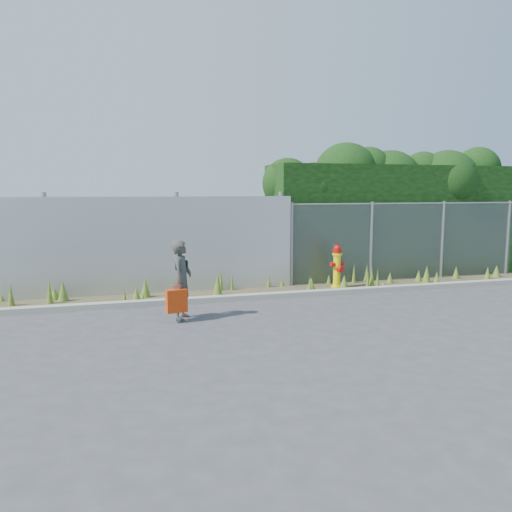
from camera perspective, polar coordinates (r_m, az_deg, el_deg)
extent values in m
plane|color=#3D3D40|center=(9.20, 4.19, -7.23)|extent=(80.00, 80.00, 0.00)
cube|color=gray|center=(10.85, 0.96, -4.60)|extent=(16.00, 0.22, 0.12)
cube|color=#463F28|center=(11.42, 0.09, -4.26)|extent=(16.00, 1.20, 0.01)
cone|color=#47681F|center=(10.85, -13.51, -4.34)|extent=(0.20, 0.20, 0.30)
cone|color=#47681F|center=(13.09, 12.55, -1.92)|extent=(0.16, 0.16, 0.46)
cone|color=#47681F|center=(12.52, 9.13, -2.77)|extent=(0.14, 0.14, 0.24)
cone|color=#47681F|center=(11.81, -27.04, -4.06)|extent=(0.14, 0.14, 0.27)
cone|color=#47681F|center=(11.34, 6.15, -3.41)|extent=(0.13, 0.13, 0.39)
cone|color=#47681F|center=(13.02, 15.06, -2.44)|extent=(0.17, 0.17, 0.28)
cone|color=#47681F|center=(13.47, 18.08, -2.21)|extent=(0.18, 0.18, 0.29)
cone|color=#47681F|center=(11.70, -2.76, -2.99)|extent=(0.08, 0.08, 0.41)
cone|color=#47681F|center=(11.14, -22.53, -3.85)|extent=(0.13, 0.13, 0.51)
cone|color=#47681F|center=(12.34, 12.66, -2.65)|extent=(0.10, 0.10, 0.39)
cone|color=#47681F|center=(12.17, 13.72, -2.58)|extent=(0.09, 0.09, 0.49)
cone|color=#47681F|center=(12.63, 8.34, -2.66)|extent=(0.12, 0.12, 0.24)
cone|color=#47681F|center=(11.11, -4.41, -3.36)|extent=(0.22, 0.22, 0.49)
cone|color=#47681F|center=(11.51, -22.05, -4.07)|extent=(0.22, 0.22, 0.27)
cone|color=#47681F|center=(11.66, -4.03, -2.74)|extent=(0.10, 0.10, 0.53)
cone|color=#47681F|center=(11.88, 10.04, -3.06)|extent=(0.23, 0.23, 0.36)
cone|color=#47681F|center=(12.99, 19.95, -2.48)|extent=(0.18, 0.18, 0.37)
cone|color=#47681F|center=(10.63, -12.81, -4.77)|extent=(0.10, 0.10, 0.22)
cone|color=#47681F|center=(11.29, -21.20, -3.80)|extent=(0.23, 0.23, 0.44)
cone|color=#47681F|center=(12.18, 14.33, -3.32)|extent=(0.21, 0.21, 0.19)
cone|color=#47681F|center=(14.39, 24.94, -1.83)|extent=(0.17, 0.17, 0.35)
cone|color=#47681F|center=(12.45, 13.08, -2.35)|extent=(0.14, 0.14, 0.49)
cone|color=#47681F|center=(13.36, 18.92, -2.00)|extent=(0.20, 0.20, 0.44)
cone|color=#47681F|center=(11.17, -12.54, -3.61)|extent=(0.23, 0.23, 0.43)
cone|color=#47681F|center=(11.26, -26.22, -4.00)|extent=(0.14, 0.14, 0.48)
cone|color=#47681F|center=(14.89, 25.78, -1.63)|extent=(0.22, 0.22, 0.32)
cone|color=#47681F|center=(12.18, 2.98, -2.99)|extent=(0.14, 0.14, 0.23)
cone|color=#47681F|center=(14.21, 21.89, -1.81)|extent=(0.18, 0.18, 0.33)
cone|color=#47681F|center=(11.68, 6.34, -3.28)|extent=(0.22, 0.22, 0.32)
cone|color=#47681F|center=(12.02, 1.46, -2.85)|extent=(0.09, 0.09, 0.35)
cone|color=#47681F|center=(10.85, -14.78, -4.39)|extent=(0.09, 0.09, 0.29)
cone|color=#47681F|center=(12.82, 11.13, -2.04)|extent=(0.11, 0.11, 0.48)
cube|color=#AEB1B5|center=(11.43, -16.64, 0.99)|extent=(8.50, 0.08, 2.20)
cylinder|color=gray|center=(11.63, -22.80, 1.07)|extent=(0.10, 0.10, 2.30)
cylinder|color=gray|center=(11.62, -8.98, 1.56)|extent=(0.10, 0.10, 2.30)
cylinder|color=gray|center=(12.17, 2.80, 1.91)|extent=(0.10, 0.10, 2.30)
cube|color=gray|center=(13.57, 16.93, 1.54)|extent=(6.50, 0.03, 2.00)
cylinder|color=gray|center=(13.50, 17.09, 5.77)|extent=(6.50, 0.04, 0.04)
cylinder|color=gray|center=(12.15, 4.09, 1.30)|extent=(0.07, 0.07, 2.05)
cylinder|color=gray|center=(13.03, 13.03, 1.55)|extent=(0.07, 0.07, 2.05)
cylinder|color=gray|center=(14.16, 20.52, 1.73)|extent=(0.07, 0.07, 2.05)
cylinder|color=gray|center=(15.49, 26.81, 1.86)|extent=(0.07, 0.07, 2.05)
cube|color=black|center=(14.53, 15.88, 3.94)|extent=(7.30, 1.60, 3.00)
sphere|color=black|center=(13.40, 3.62, 8.29)|extent=(1.34, 1.34, 1.34)
sphere|color=black|center=(13.16, 6.63, 7.83)|extent=(1.28, 1.28, 1.28)
sphere|color=black|center=(14.04, 10.23, 9.03)|extent=(1.79, 1.79, 1.79)
sphere|color=black|center=(14.33, 12.71, 9.53)|extent=(1.28, 1.28, 1.28)
sphere|color=black|center=(14.60, 15.03, 8.17)|extent=(1.76, 1.76, 1.76)
sphere|color=black|center=(15.14, 18.49, 9.08)|extent=(1.16, 1.16, 1.16)
sphere|color=black|center=(15.26, 20.94, 7.96)|extent=(1.76, 1.76, 1.76)
sphere|color=black|center=(16.12, 23.96, 9.03)|extent=(1.29, 1.29, 1.29)
cylinder|color=yellow|center=(12.16, 9.18, -3.52)|extent=(0.27, 0.27, 0.06)
cylinder|color=yellow|center=(12.10, 9.22, -1.77)|extent=(0.17, 0.17, 0.81)
cylinder|color=yellow|center=(12.03, 9.26, 0.21)|extent=(0.23, 0.23, 0.05)
cylinder|color=#B20F0A|center=(12.03, 9.27, 0.53)|extent=(0.20, 0.20, 0.10)
sphere|color=#B20F0A|center=(12.02, 9.27, 0.84)|extent=(0.18, 0.18, 0.18)
cylinder|color=#B20F0A|center=(12.01, 9.28, 1.29)|extent=(0.05, 0.05, 0.05)
cylinder|color=#B20F0A|center=(12.01, 8.66, -0.93)|extent=(0.10, 0.10, 0.10)
cylinder|color=#B20F0A|center=(12.12, 9.81, -0.88)|extent=(0.10, 0.10, 0.10)
cylinder|color=#B20F0A|center=(11.96, 9.49, -1.54)|extent=(0.14, 0.11, 0.14)
imported|color=#0E5B4E|center=(9.17, -8.48, -2.71)|extent=(0.54, 0.63, 1.45)
cube|color=#AE3109|center=(8.99, -9.07, -5.09)|extent=(0.37, 0.14, 0.41)
cylinder|color=#AE3109|center=(8.93, -9.11, -3.37)|extent=(0.18, 0.02, 0.02)
cube|color=black|center=(9.30, -8.52, -1.03)|extent=(0.22, 0.09, 0.17)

